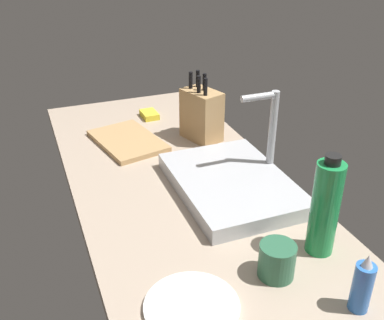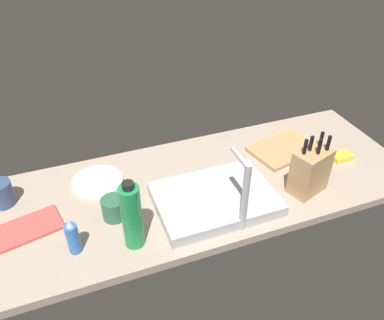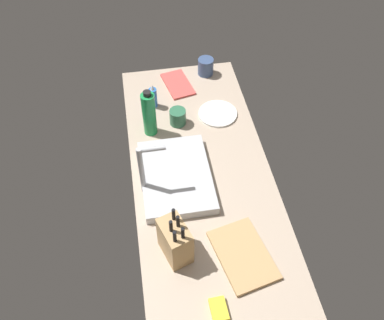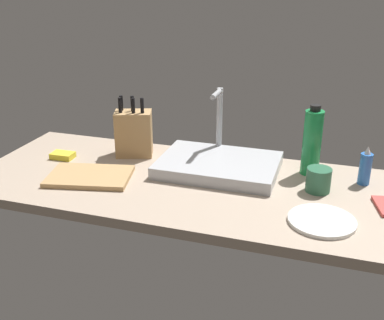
{
  "view_description": "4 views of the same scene",
  "coord_description": "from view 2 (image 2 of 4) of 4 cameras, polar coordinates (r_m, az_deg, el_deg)",
  "views": [
    {
      "loc": [
        108.13,
        -41.26,
        77.51
      ],
      "look_at": [
        -4.93,
        2.62,
        12.39
      ],
      "focal_mm": 42.83,
      "sensor_mm": 36.0,
      "label": 1
    },
    {
      "loc": [
        47.92,
        110.21,
        104.24
      ],
      "look_at": [
        4.94,
        -4.64,
        12.98
      ],
      "focal_mm": 35.71,
      "sensor_mm": 36.0,
      "label": 2
    },
    {
      "loc": [
        -117.09,
        25.18,
        158.53
      ],
      "look_at": [
        4.9,
        4.59,
        12.85
      ],
      "focal_mm": 39.13,
      "sensor_mm": 36.0,
      "label": 3
    },
    {
      "loc": [
        42.11,
        -145.99,
        75.37
      ],
      "look_at": [
        -4.3,
        -0.52,
        12.36
      ],
      "focal_mm": 43.6,
      "sensor_mm": 36.0,
      "label": 4
    }
  ],
  "objects": [
    {
      "name": "dinner_plate",
      "position": [
        1.61,
        -13.92,
        -3.11
      ],
      "size": [
        20.64,
        20.64,
        1.2
      ],
      "primitive_type": "cylinder",
      "color": "white",
      "rests_on": "countertop_slab"
    },
    {
      "name": "soap_bottle",
      "position": [
        1.33,
        -17.36,
        -10.99
      ],
      "size": [
        4.26,
        4.26,
        14.33
      ],
      "color": "blue",
      "rests_on": "countertop_slab"
    },
    {
      "name": "dish_sponge",
      "position": [
        1.81,
        21.38,
        0.47
      ],
      "size": [
        9.19,
        6.29,
        2.4
      ],
      "primitive_type": "cube",
      "rotation": [
        0.0,
        0.0,
        0.03
      ],
      "color": "yellow",
      "rests_on": "countertop_slab"
    },
    {
      "name": "water_bottle",
      "position": [
        1.26,
        -8.97,
        -8.29
      ],
      "size": [
        6.86,
        6.86,
        26.64
      ],
      "color": "#1E8E47",
      "rests_on": "countertop_slab"
    },
    {
      "name": "faucet",
      "position": [
        1.29,
        7.69,
        -4.73
      ],
      "size": [
        5.5,
        12.38,
        28.47
      ],
      "color": "#B7BABF",
      "rests_on": "countertop_slab"
    },
    {
      "name": "coffee_mug",
      "position": [
        1.42,
        -11.63,
        -7.08
      ],
      "size": [
        8.51,
        8.51,
        8.47
      ],
      "primitive_type": "cylinder",
      "color": "#2D6647",
      "rests_on": "countertop_slab"
    },
    {
      "name": "ceramic_cup",
      "position": [
        1.61,
        -26.65,
        -4.5
      ],
      "size": [
        9.05,
        9.05,
        9.87
      ],
      "primitive_type": "cylinder",
      "color": "#384C75",
      "rests_on": "countertop_slab"
    },
    {
      "name": "knife_block",
      "position": [
        1.54,
        17.24,
        -1.57
      ],
      "size": [
        16.82,
        13.45,
        24.71
      ],
      "rotation": [
        0.0,
        0.0,
        0.33
      ],
      "color": "tan",
      "rests_on": "countertop_slab"
    },
    {
      "name": "dish_towel",
      "position": [
        1.49,
        -23.45,
        -9.41
      ],
      "size": [
        25.85,
        18.0,
        1.2
      ],
      "primitive_type": "cube",
      "rotation": [
        0.0,
        0.0,
        0.22
      ],
      "color": "#CC4C47",
      "rests_on": "countertop_slab"
    },
    {
      "name": "countertop_slab",
      "position": [
        1.58,
        2.28,
        -3.84
      ],
      "size": [
        171.95,
        65.65,
        3.5
      ],
      "primitive_type": "cube",
      "color": "tan",
      "rests_on": "ground"
    },
    {
      "name": "sink_basin",
      "position": [
        1.46,
        3.42,
        -5.82
      ],
      "size": [
        44.7,
        31.87,
        4.67
      ],
      "primitive_type": "cube",
      "color": "#B7BABF",
      "rests_on": "countertop_slab"
    },
    {
      "name": "cutting_board",
      "position": [
        1.79,
        13.55,
        1.6
      ],
      "size": [
        33.31,
        25.65,
        1.8
      ],
      "primitive_type": "cube",
      "rotation": [
        0.0,
        0.0,
        0.22
      ],
      "color": "tan",
      "rests_on": "countertop_slab"
    }
  ]
}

